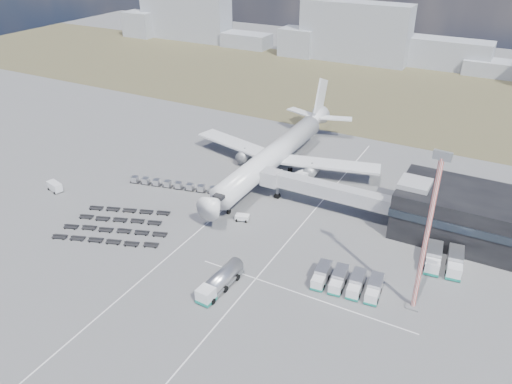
% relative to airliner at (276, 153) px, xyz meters
% --- Properties ---
extents(ground, '(420.00, 420.00, 0.00)m').
position_rel_airliner_xyz_m(ground, '(0.00, -32.38, -5.29)').
color(ground, '#565659').
rests_on(ground, ground).
extents(grass_strip, '(420.00, 90.00, 0.01)m').
position_rel_airliner_xyz_m(grass_strip, '(0.00, 77.62, -5.29)').
color(grass_strip, '#46422A').
rests_on(grass_strip, ground).
extents(lane_markings, '(47.12, 110.00, 0.01)m').
position_rel_airliner_xyz_m(lane_markings, '(9.77, -29.38, -5.29)').
color(lane_markings, silver).
rests_on(lane_markings, ground).
extents(terminal, '(30.40, 16.40, 11.00)m').
position_rel_airliner_xyz_m(terminal, '(47.77, -8.41, -0.04)').
color(terminal, black).
rests_on(terminal, ground).
extents(jet_bridge, '(30.30, 3.80, 7.05)m').
position_rel_airliner_xyz_m(jet_bridge, '(15.90, -11.95, -0.24)').
color(jet_bridge, '#939399').
rests_on(jet_bridge, ground).
extents(airliner, '(51.59, 64.53, 17.62)m').
position_rel_airliner_xyz_m(airliner, '(0.00, 0.00, 0.00)').
color(airliner, silver).
rests_on(airliner, ground).
extents(skyline, '(286.49, 26.66, 25.50)m').
position_rel_airliner_xyz_m(skyline, '(-5.94, 118.97, 4.21)').
color(skyline, '#8F939C').
rests_on(skyline, ground).
extents(fuel_tanker, '(3.39, 11.04, 3.52)m').
position_rel_airliner_xyz_m(fuel_tanker, '(11.85, -45.83, -3.53)').
color(fuel_tanker, silver).
rests_on(fuel_tanker, ground).
extents(pushback_tug, '(3.30, 2.40, 1.37)m').
position_rel_airliner_xyz_m(pushback_tug, '(4.00, -24.38, -4.61)').
color(pushback_tug, silver).
rests_on(pushback_tug, ground).
extents(utility_van, '(4.54, 2.92, 2.25)m').
position_rel_airliner_xyz_m(utility_van, '(-41.73, -34.10, -4.17)').
color(utility_van, silver).
rests_on(utility_van, ground).
extents(catering_truck, '(4.20, 6.36, 2.71)m').
position_rel_airliner_xyz_m(catering_truck, '(7.76, -3.83, -3.91)').
color(catering_truck, silver).
rests_on(catering_truck, ground).
extents(service_trucks_near, '(12.13, 7.46, 2.57)m').
position_rel_airliner_xyz_m(service_trucks_near, '(31.28, -35.04, -3.89)').
color(service_trucks_near, silver).
rests_on(service_trucks_near, ground).
extents(service_trucks_far, '(7.30, 8.40, 3.10)m').
position_rel_airliner_xyz_m(service_trucks_far, '(45.01, -20.88, -3.61)').
color(service_trucks_far, silver).
rests_on(service_trucks_far, ground).
extents(uld_row, '(22.35, 6.40, 1.53)m').
position_rel_airliner_xyz_m(uld_row, '(-17.93, -19.53, -4.38)').
color(uld_row, black).
rests_on(uld_row, ground).
extents(baggage_dollies, '(24.62, 20.02, 0.70)m').
position_rel_airliner_xyz_m(baggage_dollies, '(-18.22, -39.25, -4.94)').
color(baggage_dollies, black).
rests_on(baggage_dollies, ground).
extents(floodlight_mast, '(2.68, 2.20, 28.43)m').
position_rel_airliner_xyz_m(floodlight_mast, '(42.62, -34.39, 8.96)').
color(floodlight_mast, red).
rests_on(floodlight_mast, ground).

